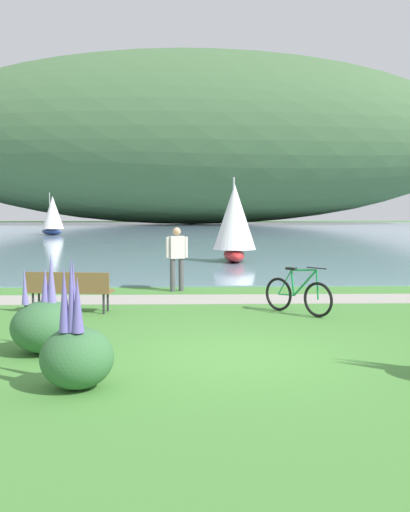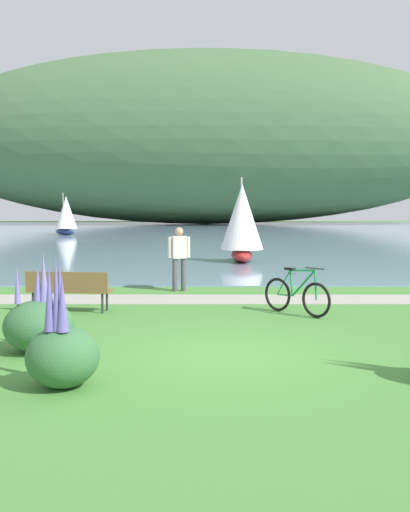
{
  "view_description": "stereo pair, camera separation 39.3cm",
  "coord_description": "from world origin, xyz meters",
  "px_view_note": "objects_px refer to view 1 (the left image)",
  "views": [
    {
      "loc": [
        -0.72,
        -8.75,
        2.2
      ],
      "look_at": [
        -0.29,
        6.27,
        1.0
      ],
      "focal_mm": 41.46,
      "sensor_mm": 36.0,
      "label": 1
    },
    {
      "loc": [
        -0.33,
        -8.75,
        2.2
      ],
      "look_at": [
        -0.29,
        6.27,
        1.0
      ],
      "focal_mm": 41.46,
      "sensor_mm": 36.0,
      "label": 2
    }
  ],
  "objects_px": {
    "bicycle_leaning_near_bench": "(298,295)",
    "sailboat_mid_bay": "(53,215)",
    "park_bench_near_camera": "(69,288)",
    "person_at_shoreline": "(177,255)",
    "sailboat_nearest_to_shore": "(235,222)"
  },
  "relations": [
    {
      "from": "park_bench_near_camera",
      "to": "person_at_shoreline",
      "type": "relative_size",
      "value": 1.08
    },
    {
      "from": "person_at_shoreline",
      "to": "park_bench_near_camera",
      "type": "bearing_deg",
      "value": -124.56
    },
    {
      "from": "park_bench_near_camera",
      "to": "sailboat_mid_bay",
      "type": "relative_size",
      "value": 0.52
    },
    {
      "from": "person_at_shoreline",
      "to": "sailboat_nearest_to_shore",
      "type": "xyz_separation_m",
      "value": [
        2.2,
        8.34,
        0.69
      ]
    },
    {
      "from": "bicycle_leaning_near_bench",
      "to": "sailboat_mid_bay",
      "type": "height_order",
      "value": "sailboat_mid_bay"
    },
    {
      "from": "park_bench_near_camera",
      "to": "person_at_shoreline",
      "type": "bearing_deg",
      "value": 55.44
    },
    {
      "from": "park_bench_near_camera",
      "to": "sailboat_mid_bay",
      "type": "distance_m",
      "value": 37.96
    },
    {
      "from": "sailboat_nearest_to_shore",
      "to": "sailboat_mid_bay",
      "type": "distance_m",
      "value": 28.56
    },
    {
      "from": "bicycle_leaning_near_bench",
      "to": "sailboat_mid_bay",
      "type": "xyz_separation_m",
      "value": [
        -13.53,
        37.22,
        1.3
      ]
    },
    {
      "from": "park_bench_near_camera",
      "to": "sailboat_mid_bay",
      "type": "height_order",
      "value": "sailboat_mid_bay"
    },
    {
      "from": "person_at_shoreline",
      "to": "sailboat_mid_bay",
      "type": "bearing_deg",
      "value": 107.97
    },
    {
      "from": "park_bench_near_camera",
      "to": "sailboat_nearest_to_shore",
      "type": "relative_size",
      "value": 0.53
    },
    {
      "from": "park_bench_near_camera",
      "to": "bicycle_leaning_near_bench",
      "type": "height_order",
      "value": "bicycle_leaning_near_bench"
    },
    {
      "from": "bicycle_leaning_near_bench",
      "to": "sailboat_nearest_to_shore",
      "type": "bearing_deg",
      "value": 91.94
    },
    {
      "from": "bicycle_leaning_near_bench",
      "to": "sailboat_nearest_to_shore",
      "type": "xyz_separation_m",
      "value": [
        -0.4,
        11.85,
        1.27
      ]
    }
  ]
}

